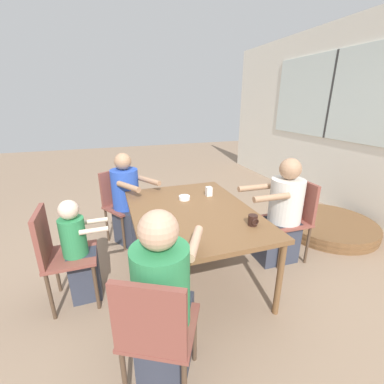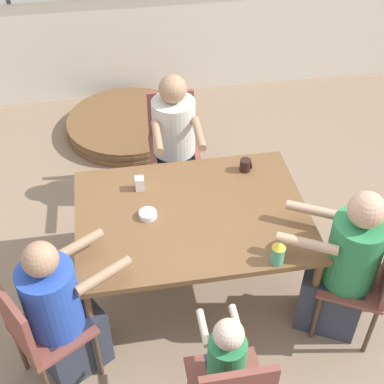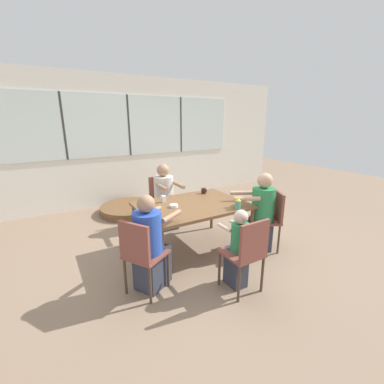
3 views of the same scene
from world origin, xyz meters
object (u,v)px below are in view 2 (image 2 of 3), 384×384
(chair_for_man_teal_shirt, at_px, (36,330))
(folded_table_stack, at_px, (129,125))
(person_man_blue_shirt, at_px, (343,270))
(person_toddler, at_px, (224,376))
(chair_for_man_blue_shirt, at_px, (370,276))
(person_woman_green_shirt, at_px, (175,148))
(sippy_cup, at_px, (278,252))
(coffee_mug, at_px, (246,165))
(chair_for_woman_green_shirt, at_px, (172,134))
(person_man_teal_shirt, at_px, (62,316))
(milk_carton_small, at_px, (140,183))
(bowl_white_shallow, at_px, (148,214))

(chair_for_man_teal_shirt, relative_size, folded_table_stack, 0.72)
(person_man_blue_shirt, distance_m, person_toddler, 1.02)
(chair_for_man_blue_shirt, bearing_deg, folded_table_stack, 55.31)
(person_woman_green_shirt, distance_m, sippy_cup, 1.56)
(chair_for_man_teal_shirt, relative_size, person_woman_green_shirt, 0.77)
(coffee_mug, bearing_deg, chair_for_woman_green_shirt, 117.82)
(chair_for_man_teal_shirt, distance_m, person_man_teal_shirt, 0.17)
(person_man_blue_shirt, xyz_separation_m, person_man_teal_shirt, (-1.72, -0.05, -0.02))
(chair_for_man_blue_shirt, bearing_deg, person_toddler, 142.39)
(person_man_teal_shirt, bearing_deg, milk_carton_small, 114.95)
(chair_for_woman_green_shirt, distance_m, sippy_cup, 1.72)
(chair_for_man_teal_shirt, distance_m, folded_table_stack, 2.77)
(coffee_mug, distance_m, milk_carton_small, 0.76)
(chair_for_woman_green_shirt, distance_m, person_man_teal_shirt, 1.89)
(person_toddler, distance_m, coffee_mug, 1.48)
(chair_for_woman_green_shirt, bearing_deg, person_man_teal_shirt, 63.78)
(chair_for_woman_green_shirt, bearing_deg, chair_for_man_teal_shirt, 61.35)
(chair_for_man_blue_shirt, xyz_separation_m, coffee_mug, (-0.58, 0.92, 0.23))
(person_man_blue_shirt, bearing_deg, bowl_white_shallow, 95.61)
(person_toddler, distance_m, sippy_cup, 0.75)
(person_man_teal_shirt, bearing_deg, person_man_blue_shirt, 60.27)
(chair_for_man_teal_shirt, height_order, sippy_cup, chair_for_man_teal_shirt)
(milk_carton_small, height_order, bowl_white_shallow, milk_carton_small)
(sippy_cup, bearing_deg, person_man_teal_shirt, -179.00)
(person_woman_green_shirt, bearing_deg, person_man_teal_shirt, 61.31)
(milk_carton_small, bearing_deg, folded_table_stack, 89.76)
(person_man_teal_shirt, bearing_deg, folded_table_stack, 136.66)
(person_man_teal_shirt, bearing_deg, person_toddler, 29.00)
(person_man_blue_shirt, xyz_separation_m, sippy_cup, (-0.45, -0.02, 0.28))
(person_woman_green_shirt, xyz_separation_m, milk_carton_small, (-0.33, -0.70, 0.25))
(chair_for_man_blue_shirt, distance_m, person_man_blue_shirt, 0.17)
(chair_for_man_teal_shirt, bearing_deg, sippy_cup, 63.18)
(chair_for_man_teal_shirt, distance_m, milk_carton_small, 1.15)
(person_woman_green_shirt, height_order, folded_table_stack, person_woman_green_shirt)
(coffee_mug, relative_size, folded_table_stack, 0.07)
(person_woman_green_shirt, bearing_deg, bowl_white_shallow, 73.94)
(bowl_white_shallow, xyz_separation_m, folded_table_stack, (-0.02, 2.03, -0.66))
(person_toddler, bearing_deg, chair_for_man_teal_shirt, 157.64)
(bowl_white_shallow, distance_m, folded_table_stack, 2.13)
(chair_for_woman_green_shirt, distance_m, folded_table_stack, 1.04)
(person_man_teal_shirt, relative_size, milk_carton_small, 11.51)
(person_man_teal_shirt, relative_size, coffee_mug, 12.60)
(person_toddler, height_order, coffee_mug, person_toddler)
(person_man_blue_shirt, height_order, folded_table_stack, person_man_blue_shirt)
(chair_for_man_teal_shirt, bearing_deg, coffee_mug, 92.92)
(coffee_mug, height_order, milk_carton_small, milk_carton_small)
(person_man_teal_shirt, distance_m, person_toddler, 0.99)
(person_woman_green_shirt, bearing_deg, folded_table_stack, -71.23)
(person_woman_green_shirt, xyz_separation_m, coffee_mug, (0.42, -0.62, 0.25))
(chair_for_woman_green_shirt, height_order, coffee_mug, chair_for_woman_green_shirt)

